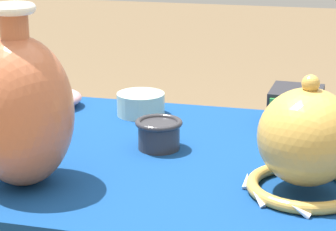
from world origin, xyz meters
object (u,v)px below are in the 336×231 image
object	(u,v)px
bowl_shallow_rose	(56,98)
jar_round_cobalt	(28,109)
cup_wide_charcoal	(159,133)
pot_squat_celadon	(141,104)
vase_tall_bulbous	(20,110)
vase_dome_bell	(306,145)
mosaic_tile_box	(296,108)

from	to	relation	value
bowl_shallow_rose	jar_round_cobalt	distance (m)	0.26
cup_wide_charcoal	pot_squat_celadon	size ratio (longest dim) A/B	0.85
jar_round_cobalt	cup_wide_charcoal	bearing A→B (deg)	4.78
cup_wide_charcoal	jar_round_cobalt	bearing A→B (deg)	-175.22
bowl_shallow_rose	vase_tall_bulbous	bearing A→B (deg)	-73.08
bowl_shallow_rose	pot_squat_celadon	size ratio (longest dim) A/B	1.11
vase_tall_bulbous	vase_dome_bell	xyz separation A→B (m)	(0.49, 0.09, -0.05)
cup_wide_charcoal	jar_round_cobalt	size ratio (longest dim) A/B	0.62
vase_dome_bell	pot_squat_celadon	world-z (taller)	vase_dome_bell
mosaic_tile_box	jar_round_cobalt	distance (m)	0.60
vase_tall_bulbous	pot_squat_celadon	size ratio (longest dim) A/B	2.83
vase_dome_bell	bowl_shallow_rose	world-z (taller)	vase_dome_bell
vase_tall_bulbous	mosaic_tile_box	distance (m)	0.65
jar_round_cobalt	pot_squat_celadon	size ratio (longest dim) A/B	1.38
mosaic_tile_box	pot_squat_celadon	bearing A→B (deg)	-175.94
vase_dome_bell	mosaic_tile_box	xyz separation A→B (m)	(-0.04, 0.37, -0.05)
vase_tall_bulbous	mosaic_tile_box	bearing A→B (deg)	45.10
vase_dome_bell	mosaic_tile_box	distance (m)	0.37
cup_wide_charcoal	jar_round_cobalt	distance (m)	0.29
vase_tall_bulbous	vase_dome_bell	size ratio (longest dim) A/B	1.51
mosaic_tile_box	pot_squat_celadon	world-z (taller)	mosaic_tile_box
vase_tall_bulbous	cup_wide_charcoal	size ratio (longest dim) A/B	3.32
vase_dome_bell	jar_round_cobalt	distance (m)	0.60
vase_dome_bell	pot_squat_celadon	xyz separation A→B (m)	(-0.41, 0.36, -0.06)
vase_dome_bell	cup_wide_charcoal	xyz separation A→B (m)	(-0.30, 0.15, -0.06)
jar_round_cobalt	pot_squat_celadon	distance (m)	0.30
cup_wide_charcoal	pot_squat_celadon	world-z (taller)	cup_wide_charcoal
cup_wide_charcoal	bowl_shallow_rose	distance (m)	0.40
mosaic_tile_box	vase_dome_bell	bearing A→B (deg)	-80.51
mosaic_tile_box	pot_squat_celadon	size ratio (longest dim) A/B	1.19
bowl_shallow_rose	jar_round_cobalt	xyz separation A→B (m)	(0.05, -0.25, 0.05)
vase_tall_bulbous	vase_dome_bell	world-z (taller)	vase_tall_bulbous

